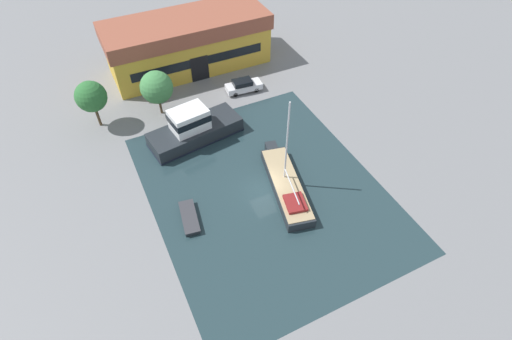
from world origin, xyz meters
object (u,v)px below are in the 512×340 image
(quay_tree_near_building, at_px, (157,87))
(small_dinghy, at_px, (189,218))
(sailboat_moored, at_px, (286,184))
(warehouse_building, at_px, (188,43))
(parked_car, at_px, (243,86))
(motor_cruiser, at_px, (193,128))
(quay_tree_by_water, at_px, (91,97))

(quay_tree_near_building, xyz_separation_m, small_dinghy, (-2.36, -16.70, -3.39))
(small_dinghy, bearing_deg, sailboat_moored, 5.87)
(warehouse_building, xyz_separation_m, quay_tree_near_building, (-6.76, -8.59, 0.21))
(warehouse_building, bearing_deg, quay_tree_near_building, -128.38)
(parked_car, relative_size, motor_cruiser, 0.44)
(warehouse_building, bearing_deg, sailboat_moored, -88.45)
(sailboat_moored, xyz_separation_m, small_dinghy, (-9.90, 0.57, -0.34))
(quay_tree_near_building, height_order, quay_tree_by_water, quay_tree_by_water)
(motor_cruiser, bearing_deg, warehouse_building, -26.07)
(motor_cruiser, bearing_deg, parked_car, -64.28)
(parked_car, relative_size, small_dinghy, 1.16)
(parked_car, bearing_deg, quay_tree_by_water, -88.15)
(small_dinghy, bearing_deg, parked_car, 60.54)
(quay_tree_by_water, xyz_separation_m, small_dinghy, (4.73, -17.64, -3.72))
(quay_tree_near_building, height_order, small_dinghy, quay_tree_near_building)
(quay_tree_by_water, height_order, sailboat_moored, sailboat_moored)
(quay_tree_by_water, bearing_deg, motor_cruiser, -37.93)
(warehouse_building, height_order, quay_tree_by_water, warehouse_building)
(warehouse_building, xyz_separation_m, sailboat_moored, (0.79, -25.86, -2.84))
(warehouse_building, distance_m, quay_tree_near_building, 10.93)
(quay_tree_near_building, bearing_deg, parked_car, -1.19)
(warehouse_building, distance_m, small_dinghy, 27.08)
(sailboat_moored, bearing_deg, motor_cruiser, 128.96)
(quay_tree_near_building, relative_size, small_dinghy, 1.36)
(quay_tree_by_water, xyz_separation_m, parked_car, (17.89, -1.16, -3.18))
(sailboat_moored, xyz_separation_m, motor_cruiser, (-5.55, 11.13, 0.85))
(quay_tree_by_water, relative_size, small_dinghy, 1.40)
(sailboat_moored, bearing_deg, warehouse_building, 104.20)
(quay_tree_by_water, xyz_separation_m, sailboat_moored, (14.63, -18.21, -3.38))
(quay_tree_by_water, distance_m, parked_car, 18.21)
(warehouse_building, relative_size, quay_tree_near_building, 3.86)
(parked_car, bearing_deg, quay_tree_near_building, -85.63)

